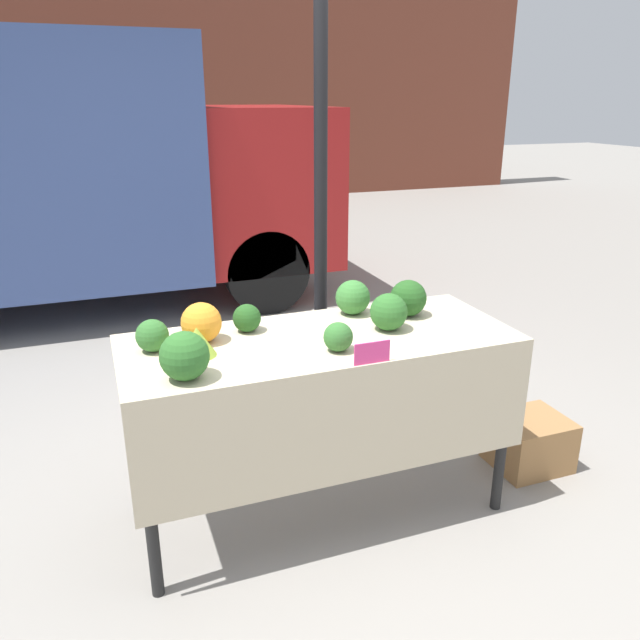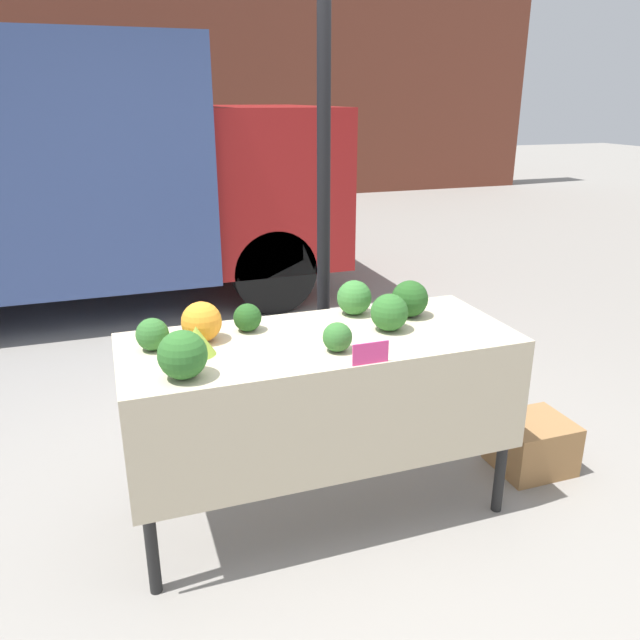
{
  "view_description": "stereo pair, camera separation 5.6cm",
  "coord_description": "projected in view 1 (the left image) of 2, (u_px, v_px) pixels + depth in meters",
  "views": [
    {
      "loc": [
        -0.89,
        -2.39,
        1.89
      ],
      "look_at": [
        0.0,
        0.0,
        0.98
      ],
      "focal_mm": 35.0,
      "sensor_mm": 36.0,
      "label": 1
    },
    {
      "loc": [
        -0.84,
        -2.41,
        1.89
      ],
      "look_at": [
        0.0,
        0.0,
        0.98
      ],
      "focal_mm": 35.0,
      "sensor_mm": 36.0,
      "label": 2
    }
  ],
  "objects": [
    {
      "name": "broccoli_head_6",
      "position": [
        353.0,
        297.0,
        3.0
      ],
      "size": [
        0.17,
        0.17,
        0.17
      ],
      "color": "#387533",
      "rests_on": "market_table"
    },
    {
      "name": "produce_crate",
      "position": [
        529.0,
        442.0,
        3.36
      ],
      "size": [
        0.38,
        0.34,
        0.28
      ],
      "color": "#9E7042",
      "rests_on": "ground_plane"
    },
    {
      "name": "broccoli_head_4",
      "position": [
        408.0,
        298.0,
        2.98
      ],
      "size": [
        0.18,
        0.18,
        0.18
      ],
      "color": "#23511E",
      "rests_on": "market_table"
    },
    {
      "name": "market_table",
      "position": [
        325.0,
        370.0,
        2.73
      ],
      "size": [
        1.73,
        0.7,
        0.9
      ],
      "color": "beige",
      "rests_on": "ground_plane"
    },
    {
      "name": "orange_cauliflower",
      "position": [
        201.0,
        323.0,
        2.66
      ],
      "size": [
        0.17,
        0.17,
        0.17
      ],
      "color": "orange",
      "rests_on": "market_table"
    },
    {
      "name": "parked_truck",
      "position": [
        44.0,
        168.0,
        5.64
      ],
      "size": [
        4.79,
        2.28,
        2.37
      ],
      "color": "#384C84",
      "rests_on": "ground_plane"
    },
    {
      "name": "broccoli_head_5",
      "position": [
        247.0,
        318.0,
        2.78
      ],
      "size": [
        0.13,
        0.13,
        0.13
      ],
      "color": "#23511E",
      "rests_on": "market_table"
    },
    {
      "name": "price_sign",
      "position": [
        372.0,
        353.0,
        2.45
      ],
      "size": [
        0.15,
        0.01,
        0.09
      ],
      "color": "#E53D84",
      "rests_on": "market_table"
    },
    {
      "name": "tent_pole",
      "position": [
        321.0,
        231.0,
        3.29
      ],
      "size": [
        0.07,
        0.07,
        2.44
      ],
      "color": "black",
      "rests_on": "ground_plane"
    },
    {
      "name": "broccoli_head_2",
      "position": [
        338.0,
        337.0,
        2.57
      ],
      "size": [
        0.12,
        0.12,
        0.12
      ],
      "color": "#336B2D",
      "rests_on": "market_table"
    },
    {
      "name": "broccoli_head_0",
      "position": [
        389.0,
        312.0,
        2.8
      ],
      "size": [
        0.17,
        0.17,
        0.17
      ],
      "color": "#2D6628",
      "rests_on": "market_table"
    },
    {
      "name": "broccoli_head_1",
      "position": [
        152.0,
        336.0,
        2.56
      ],
      "size": [
        0.14,
        0.14,
        0.14
      ],
      "color": "#336B2D",
      "rests_on": "market_table"
    },
    {
      "name": "building_facade",
      "position": [
        120.0,
        37.0,
        10.87
      ],
      "size": [
        16.0,
        0.6,
        5.74
      ],
      "color": "brown",
      "rests_on": "ground_plane"
    },
    {
      "name": "ground_plane",
      "position": [
        320.0,
        508.0,
        3.04
      ],
      "size": [
        40.0,
        40.0,
        0.0
      ],
      "primitive_type": "plane",
      "color": "gray"
    },
    {
      "name": "broccoli_head_3",
      "position": [
        184.0,
        356.0,
        2.3
      ],
      "size": [
        0.19,
        0.19,
        0.19
      ],
      "color": "#2D6628",
      "rests_on": "market_table"
    },
    {
      "name": "romanesco_head",
      "position": [
        197.0,
        342.0,
        2.52
      ],
      "size": [
        0.15,
        0.15,
        0.12
      ],
      "color": "#93B238",
      "rests_on": "market_table"
    }
  ]
}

